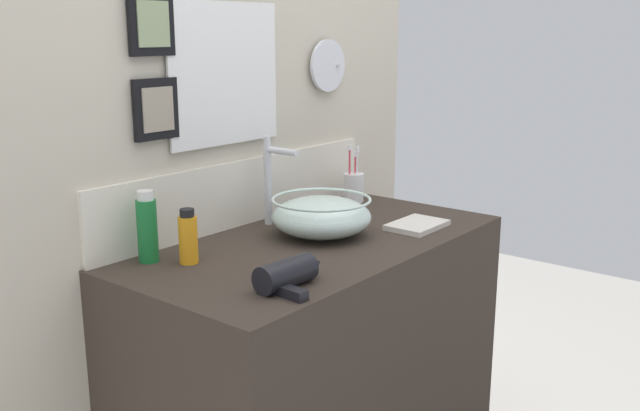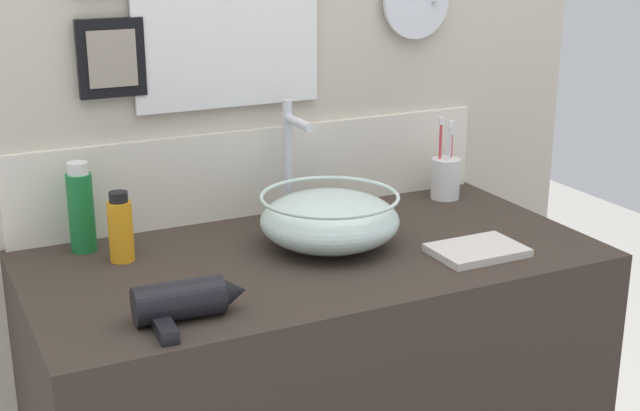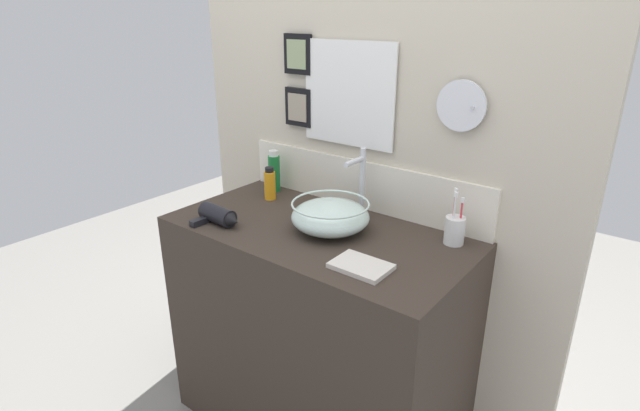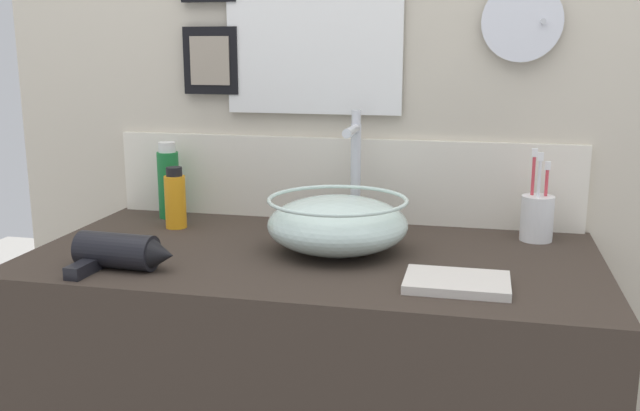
{
  "view_description": "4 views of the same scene",
  "coord_description": "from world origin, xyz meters",
  "px_view_note": "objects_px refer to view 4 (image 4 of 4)",
  "views": [
    {
      "loc": [
        -1.51,
        -1.22,
        1.52
      ],
      "look_at": [
        0.01,
        0.0,
        1.04
      ],
      "focal_mm": 40.0,
      "sensor_mm": 36.0,
      "label": 1
    },
    {
      "loc": [
        -0.74,
        -1.53,
        1.58
      ],
      "look_at": [
        0.01,
        0.0,
        1.04
      ],
      "focal_mm": 50.0,
      "sensor_mm": 36.0,
      "label": 2
    },
    {
      "loc": [
        1.05,
        -1.34,
        1.7
      ],
      "look_at": [
        0.01,
        0.0,
        1.04
      ],
      "focal_mm": 28.0,
      "sensor_mm": 36.0,
      "label": 3
    },
    {
      "loc": [
        0.33,
        -1.37,
        1.35
      ],
      "look_at": [
        0.01,
        0.0,
        1.04
      ],
      "focal_mm": 40.0,
      "sensor_mm": 36.0,
      "label": 4
    }
  ],
  "objects_px": {
    "faucet": "(355,161)",
    "glass_bowl_sink": "(337,223)",
    "lotion_bottle": "(175,199)",
    "hair_drier": "(122,252)",
    "hand_towel": "(457,282)",
    "spray_bottle": "(169,182)",
    "toothbrush_cup": "(537,217)"
  },
  "relations": [
    {
      "from": "faucet",
      "to": "glass_bowl_sink",
      "type": "bearing_deg",
      "value": -90.0
    },
    {
      "from": "lotion_bottle",
      "to": "hair_drier",
      "type": "bearing_deg",
      "value": -84.32
    },
    {
      "from": "hair_drier",
      "to": "glass_bowl_sink",
      "type": "bearing_deg",
      "value": 29.05
    },
    {
      "from": "faucet",
      "to": "hand_towel",
      "type": "distance_m",
      "value": 0.47
    },
    {
      "from": "spray_bottle",
      "to": "hand_towel",
      "type": "bearing_deg",
      "value": -27.53
    },
    {
      "from": "spray_bottle",
      "to": "lotion_bottle",
      "type": "height_order",
      "value": "spray_bottle"
    },
    {
      "from": "toothbrush_cup",
      "to": "lotion_bottle",
      "type": "bearing_deg",
      "value": -175.07
    },
    {
      "from": "glass_bowl_sink",
      "to": "hand_towel",
      "type": "height_order",
      "value": "glass_bowl_sink"
    },
    {
      "from": "glass_bowl_sink",
      "to": "toothbrush_cup",
      "type": "xyz_separation_m",
      "value": [
        0.41,
        0.18,
        -0.01
      ]
    },
    {
      "from": "hair_drier",
      "to": "toothbrush_cup",
      "type": "height_order",
      "value": "toothbrush_cup"
    },
    {
      "from": "faucet",
      "to": "lotion_bottle",
      "type": "height_order",
      "value": "faucet"
    },
    {
      "from": "hand_towel",
      "to": "glass_bowl_sink",
      "type": "bearing_deg",
      "value": 145.58
    },
    {
      "from": "toothbrush_cup",
      "to": "hand_towel",
      "type": "relative_size",
      "value": 1.09
    },
    {
      "from": "spray_bottle",
      "to": "hand_towel",
      "type": "distance_m",
      "value": 0.81
    },
    {
      "from": "hand_towel",
      "to": "hair_drier",
      "type": "bearing_deg",
      "value": -176.6
    },
    {
      "from": "lotion_bottle",
      "to": "glass_bowl_sink",
      "type": "bearing_deg",
      "value": -15.19
    },
    {
      "from": "faucet",
      "to": "hand_towel",
      "type": "bearing_deg",
      "value": -55.69
    },
    {
      "from": "faucet",
      "to": "spray_bottle",
      "type": "bearing_deg",
      "value": 179.29
    },
    {
      "from": "hair_drier",
      "to": "spray_bottle",
      "type": "distance_m",
      "value": 0.42
    },
    {
      "from": "faucet",
      "to": "toothbrush_cup",
      "type": "distance_m",
      "value": 0.42
    },
    {
      "from": "toothbrush_cup",
      "to": "lotion_bottle",
      "type": "xyz_separation_m",
      "value": [
        -0.81,
        -0.07,
        0.01
      ]
    },
    {
      "from": "glass_bowl_sink",
      "to": "lotion_bottle",
      "type": "bearing_deg",
      "value": 164.81
    },
    {
      "from": "lotion_bottle",
      "to": "hand_towel",
      "type": "distance_m",
      "value": 0.72
    },
    {
      "from": "toothbrush_cup",
      "to": "spray_bottle",
      "type": "relative_size",
      "value": 1.07
    },
    {
      "from": "toothbrush_cup",
      "to": "spray_bottle",
      "type": "distance_m",
      "value": 0.87
    },
    {
      "from": "toothbrush_cup",
      "to": "lotion_bottle",
      "type": "height_order",
      "value": "toothbrush_cup"
    },
    {
      "from": "toothbrush_cup",
      "to": "spray_bottle",
      "type": "xyz_separation_m",
      "value": [
        -0.87,
        0.02,
        0.04
      ]
    },
    {
      "from": "faucet",
      "to": "hair_drier",
      "type": "distance_m",
      "value": 0.56
    },
    {
      "from": "spray_bottle",
      "to": "lotion_bottle",
      "type": "relative_size",
      "value": 1.31
    },
    {
      "from": "lotion_bottle",
      "to": "toothbrush_cup",
      "type": "bearing_deg",
      "value": 4.93
    },
    {
      "from": "faucet",
      "to": "spray_bottle",
      "type": "xyz_separation_m",
      "value": [
        -0.46,
        0.01,
        -0.07
      ]
    },
    {
      "from": "glass_bowl_sink",
      "to": "toothbrush_cup",
      "type": "distance_m",
      "value": 0.44
    }
  ]
}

